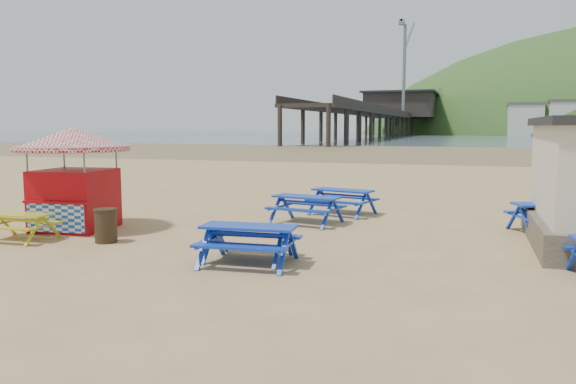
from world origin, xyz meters
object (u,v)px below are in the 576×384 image
(ice_cream_kiosk, at_px, (74,165))
(litter_bin, at_px, (106,225))
(picnic_table_yellow, at_px, (19,227))
(picnic_table_blue_a, at_px, (306,210))
(picnic_table_blue_b, at_px, (342,202))

(ice_cream_kiosk, height_order, litter_bin, ice_cream_kiosk)
(picnic_table_yellow, height_order, ice_cream_kiosk, ice_cream_kiosk)
(picnic_table_blue_a, height_order, litter_bin, litter_bin)
(litter_bin, bearing_deg, picnic_table_blue_a, 46.46)
(picnic_table_blue_a, relative_size, picnic_table_blue_b, 0.96)
(picnic_table_yellow, distance_m, ice_cream_kiosk, 2.34)
(picnic_table_blue_a, height_order, ice_cream_kiosk, ice_cream_kiosk)
(picnic_table_yellow, bearing_deg, ice_cream_kiosk, 76.93)
(picnic_table_blue_a, height_order, picnic_table_yellow, picnic_table_blue_a)
(picnic_table_blue_a, relative_size, ice_cream_kiosk, 0.63)
(ice_cream_kiosk, xyz_separation_m, litter_bin, (1.96, -1.31, -1.39))
(picnic_table_blue_b, bearing_deg, picnic_table_blue_a, -92.92)
(picnic_table_yellow, relative_size, litter_bin, 1.97)
(picnic_table_yellow, bearing_deg, litter_bin, 9.10)
(picnic_table_blue_a, xyz_separation_m, ice_cream_kiosk, (-6.01, -2.95, 1.41))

